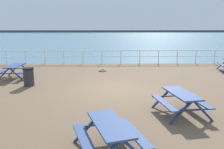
# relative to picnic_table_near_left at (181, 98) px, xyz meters

# --- Properties ---
(ground_plane) EXTENTS (30.00, 24.00, 0.20)m
(ground_plane) POSITION_rel_picnic_table_near_left_xyz_m (-2.18, 3.35, -0.68)
(ground_plane) COLOR brown
(sea_band) EXTENTS (142.00, 90.00, 0.01)m
(sea_band) POSITION_rel_picnic_table_near_left_xyz_m (-2.18, 56.10, -0.58)
(sea_band) COLOR teal
(sea_band) RESTS_ON ground
(distant_shoreline) EXTENTS (142.00, 6.00, 1.80)m
(distant_shoreline) POSITION_rel_picnic_table_near_left_xyz_m (-2.18, 99.10, -0.58)
(distant_shoreline) COLOR #4C4C47
(distant_shoreline) RESTS_ON ground
(seaward_railing) EXTENTS (23.07, 0.07, 1.08)m
(seaward_railing) POSITION_rel_picnic_table_near_left_xyz_m (-2.18, 11.10, 0.15)
(seaward_railing) COLOR white
(seaward_railing) RESTS_ON ground
(picnic_table_near_left) EXTENTS (1.78, 2.02, 0.80)m
(picnic_table_near_left) POSITION_rel_picnic_table_near_left_xyz_m (0.00, 0.00, 0.00)
(picnic_table_near_left) COLOR #334C84
(picnic_table_near_left) RESTS_ON ground
(picnic_table_near_right) EXTENTS (1.57, 1.83, 0.80)m
(picnic_table_near_right) POSITION_rel_picnic_table_near_left_xyz_m (-7.97, 5.94, 0.00)
(picnic_table_near_right) COLOR #334C84
(picnic_table_near_right) RESTS_ON ground
(picnic_table_seaward) EXTENTS (1.95, 2.16, 0.80)m
(picnic_table_seaward) POSITION_rel_picnic_table_near_left_xyz_m (-2.53, -2.53, 0.00)
(picnic_table_seaward) COLOR #334C84
(picnic_table_seaward) RESTS_ON ground
(litter_bin) EXTENTS (0.55, 0.55, 0.95)m
(litter_bin) POSITION_rel_picnic_table_near_left_xyz_m (-6.59, 4.09, -0.10)
(litter_bin) COLOR #2D2D33
(litter_bin) RESTS_ON ground
(rope_coil) EXTENTS (0.55, 0.55, 0.11)m
(rope_coil) POSITION_rel_picnic_table_near_left_xyz_m (-2.85, 7.97, -0.53)
(rope_coil) COLOR tan
(rope_coil) RESTS_ON ground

